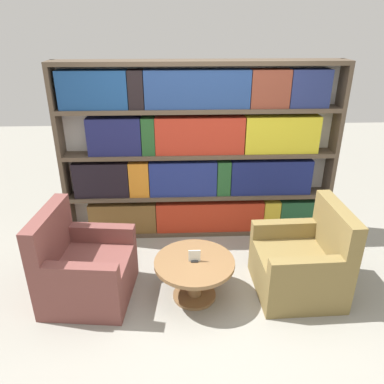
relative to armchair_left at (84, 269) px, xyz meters
The scene contains 6 objects.
ground_plane 1.28m from the armchair_left, 13.40° to the right, with size 14.00×14.00×0.00m, color gray.
bookshelf 1.88m from the armchair_left, 45.37° to the left, with size 3.30×0.30×2.15m.
armchair_left is the anchor object (origin of this frame).
armchair_right 2.18m from the armchair_left, ahead, with size 0.83×0.84×0.94m.
coffee_table 1.09m from the armchair_left, ahead, with size 0.78×0.78×0.43m.
table_sign 1.10m from the armchair_left, ahead, with size 0.11×0.06×0.12m.
Camera 1 is at (-0.27, -2.77, 2.55)m, focal length 35.00 mm.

